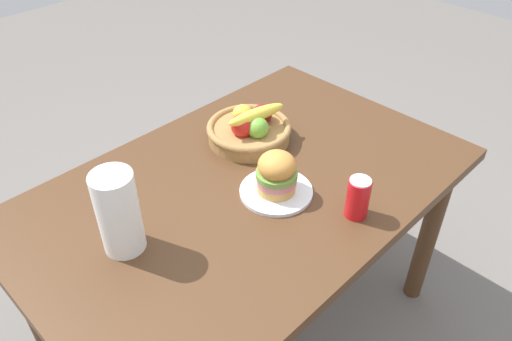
% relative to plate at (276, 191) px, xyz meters
% --- Properties ---
extents(ground_plane, '(8.00, 8.00, 0.00)m').
position_rel_plate_xyz_m(ground_plane, '(-0.03, 0.09, -0.76)').
color(ground_plane, slate).
extents(dining_table, '(1.40, 0.90, 0.75)m').
position_rel_plate_xyz_m(dining_table, '(-0.03, 0.09, -0.11)').
color(dining_table, '#4C301C').
rests_on(dining_table, ground_plane).
extents(plate, '(0.22, 0.22, 0.01)m').
position_rel_plate_xyz_m(plate, '(0.00, 0.00, 0.00)').
color(plate, white).
rests_on(plate, dining_table).
extents(sandwich, '(0.12, 0.12, 0.13)m').
position_rel_plate_xyz_m(sandwich, '(0.00, 0.00, 0.07)').
color(sandwich, tan).
rests_on(sandwich, plate).
extents(soda_can, '(0.07, 0.07, 0.13)m').
position_rel_plate_xyz_m(soda_can, '(0.09, -0.23, 0.06)').
color(soda_can, red).
rests_on(soda_can, dining_table).
extents(fruit_basket, '(0.29, 0.29, 0.14)m').
position_rel_plate_xyz_m(fruit_basket, '(0.14, 0.26, 0.04)').
color(fruit_basket, '#9E7542').
rests_on(fruit_basket, dining_table).
extents(paper_towel_roll, '(0.11, 0.11, 0.24)m').
position_rel_plate_xyz_m(paper_towel_roll, '(-0.44, 0.14, 0.11)').
color(paper_towel_roll, white).
rests_on(paper_towel_roll, dining_table).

